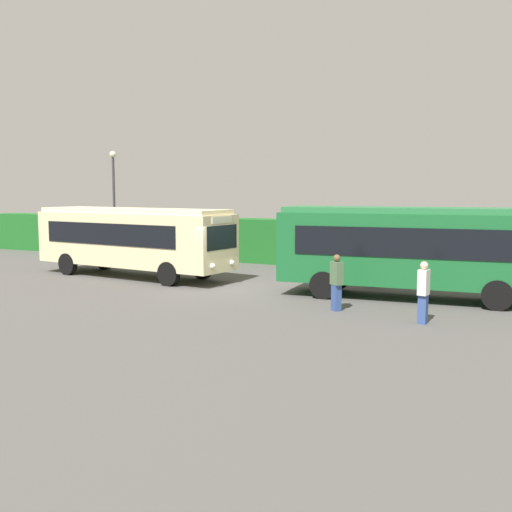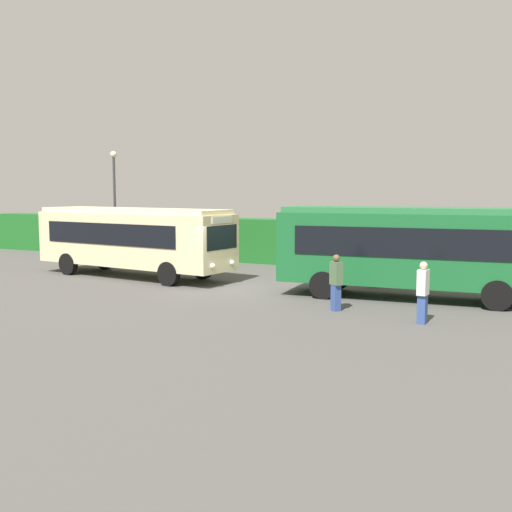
{
  "view_description": "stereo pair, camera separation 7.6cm",
  "coord_description": "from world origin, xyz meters",
  "px_view_note": "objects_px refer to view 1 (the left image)",
  "views": [
    {
      "loc": [
        10.76,
        -20.68,
        3.88
      ],
      "look_at": [
        0.52,
        0.88,
        1.25
      ],
      "focal_mm": 41.86,
      "sensor_mm": 36.0,
      "label": 1
    },
    {
      "loc": [
        10.82,
        -20.64,
        3.88
      ],
      "look_at": [
        0.52,
        0.88,
        1.25
      ],
      "focal_mm": 41.86,
      "sensor_mm": 36.0,
      "label": 2
    }
  ],
  "objects_px": {
    "bus_cream": "(133,237)",
    "lamppost": "(114,193)",
    "person_left": "(375,263)",
    "person_right": "(423,291)",
    "person_center": "(337,281)",
    "bus_green": "(411,247)"
  },
  "relations": [
    {
      "from": "bus_green",
      "to": "lamppost",
      "type": "distance_m",
      "value": 18.1
    },
    {
      "from": "person_right",
      "to": "lamppost",
      "type": "height_order",
      "value": "lamppost"
    },
    {
      "from": "bus_cream",
      "to": "person_left",
      "type": "distance_m",
      "value": 10.7
    },
    {
      "from": "lamppost",
      "to": "bus_green",
      "type": "bearing_deg",
      "value": -16.51
    },
    {
      "from": "person_left",
      "to": "person_right",
      "type": "height_order",
      "value": "person_right"
    },
    {
      "from": "person_left",
      "to": "person_right",
      "type": "bearing_deg",
      "value": 98.21
    },
    {
      "from": "bus_green",
      "to": "lamppost",
      "type": "height_order",
      "value": "lamppost"
    },
    {
      "from": "person_center",
      "to": "bus_cream",
      "type": "bearing_deg",
      "value": -69.89
    },
    {
      "from": "bus_green",
      "to": "lamppost",
      "type": "bearing_deg",
      "value": 159.31
    },
    {
      "from": "person_center",
      "to": "lamppost",
      "type": "relative_size",
      "value": 0.3
    },
    {
      "from": "person_left",
      "to": "bus_green",
      "type": "bearing_deg",
      "value": 112.43
    },
    {
      "from": "person_right",
      "to": "person_left",
      "type": "bearing_deg",
      "value": 123.3
    },
    {
      "from": "bus_green",
      "to": "person_center",
      "type": "distance_m",
      "value": 3.72
    },
    {
      "from": "bus_green",
      "to": "person_left",
      "type": "xyz_separation_m",
      "value": [
        -1.85,
        2.18,
        -0.92
      ]
    },
    {
      "from": "person_right",
      "to": "person_center",
      "type": "bearing_deg",
      "value": 172.97
    },
    {
      "from": "person_center",
      "to": "bus_green",
      "type": "bearing_deg",
      "value": -170.89
    },
    {
      "from": "person_left",
      "to": "lamppost",
      "type": "relative_size",
      "value": 0.3
    },
    {
      "from": "bus_cream",
      "to": "person_right",
      "type": "height_order",
      "value": "bus_cream"
    },
    {
      "from": "bus_cream",
      "to": "person_center",
      "type": "distance_m",
      "value": 11.16
    },
    {
      "from": "person_left",
      "to": "person_right",
      "type": "xyz_separation_m",
      "value": [
        2.97,
        -6.07,
        0.02
      ]
    },
    {
      "from": "bus_green",
      "to": "person_center",
      "type": "xyz_separation_m",
      "value": [
        -1.74,
        -3.16,
        -0.9
      ]
    },
    {
      "from": "bus_cream",
      "to": "lamppost",
      "type": "relative_size",
      "value": 1.68
    }
  ]
}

